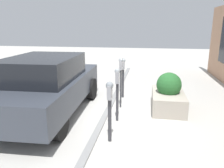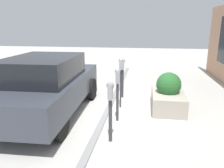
{
  "view_description": "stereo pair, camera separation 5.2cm",
  "coord_description": "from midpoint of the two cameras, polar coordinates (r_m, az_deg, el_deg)",
  "views": [
    {
      "loc": [
        -5.87,
        -1.05,
        2.47
      ],
      "look_at": [
        0.0,
        -0.08,
        0.89
      ],
      "focal_mm": 35.0,
      "sensor_mm": 36.0,
      "label": 1
    },
    {
      "loc": [
        -5.88,
        -1.0,
        2.47
      ],
      "look_at": [
        0.0,
        -0.08,
        0.89
      ],
      "focal_mm": 35.0,
      "sensor_mm": 36.0,
      "label": 2
    }
  ],
  "objects": [
    {
      "name": "ground_plane",
      "position": [
        6.45,
        -0.46,
        -7.61
      ],
      "size": [
        40.0,
        40.0,
        0.0
      ],
      "primitive_type": "plane",
      "color": "beige"
    },
    {
      "name": "parking_meter_fourth",
      "position": [
        7.61,
        3.11,
        3.21
      ],
      "size": [
        0.18,
        0.15,
        1.4
      ],
      "color": "#38383D",
      "rests_on": "ground_plane"
    },
    {
      "name": "parked_car_front",
      "position": [
        6.44,
        -16.45,
        -0.1
      ],
      "size": [
        4.7,
        2.13,
        1.68
      ],
      "rotation": [
        0.0,
        0.0,
        0.04
      ],
      "color": "#383D47",
      "rests_on": "ground_plane"
    },
    {
      "name": "parking_meter_middle",
      "position": [
        6.59,
        2.58,
        3.29
      ],
      "size": [
        0.16,
        0.13,
        1.56
      ],
      "color": "#38383D",
      "rests_on": "ground_plane"
    },
    {
      "name": "planter_box",
      "position": [
        6.86,
        14.68,
        -2.92
      ],
      "size": [
        1.66,
        0.94,
        1.14
      ],
      "color": "#B2A899",
      "rests_on": "ground_plane"
    },
    {
      "name": "parking_meter_second",
      "position": [
        5.66,
        1.68,
        -0.57
      ],
      "size": [
        0.17,
        0.14,
        1.43
      ],
      "color": "#38383D",
      "rests_on": "ground_plane"
    },
    {
      "name": "parking_meter_nearest",
      "position": [
        4.63,
        -0.28,
        -4.71
      ],
      "size": [
        0.19,
        0.16,
        1.36
      ],
      "color": "#38383D",
      "rests_on": "ground_plane"
    },
    {
      "name": "curb_strip",
      "position": [
        6.46,
        -1.16,
        -7.4
      ],
      "size": [
        14.06,
        0.16,
        0.04
      ],
      "color": "gray",
      "rests_on": "ground_plane"
    }
  ]
}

